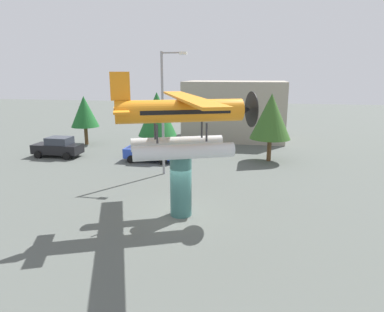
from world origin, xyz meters
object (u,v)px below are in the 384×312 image
storefront_building (235,110)px  tree_east (157,114)px  tree_center_back (271,116)px  tree_west (84,112)px  display_pedestal (181,185)px  floatplane_monument (183,121)px  car_mid_blue (151,151)px  streetlight_primary (165,106)px  car_near_black (58,147)px

storefront_building → tree_east: size_ratio=1.93×
storefront_building → tree_center_back: size_ratio=1.92×
tree_west → tree_center_back: tree_center_back is taller
display_pedestal → tree_west: 20.85m
storefront_building → tree_east: storefront_building is taller
storefront_building → tree_west: (-14.71, -6.26, 0.22)m
floatplane_monument → storefront_building: floatplane_monument is taller
car_mid_blue → storefront_building: 13.30m
car_mid_blue → streetlight_primary: size_ratio=0.49×
display_pedestal → car_mid_blue: display_pedestal is taller
car_near_black → tree_east: (8.40, 2.34, 2.79)m
car_near_black → car_mid_blue: bearing=-179.7°
streetlight_primary → tree_center_back: bearing=35.9°
display_pedestal → streetlight_primary: streetlight_primary is taller
floatplane_monument → tree_center_back: size_ratio=1.79×
streetlight_primary → tree_east: streetlight_primary is taller
display_pedestal → car_mid_blue: 11.51m
storefront_building → tree_center_back: 10.27m
display_pedestal → tree_east: size_ratio=0.58×
car_mid_blue → tree_east: (-0.08, 2.29, 2.79)m
display_pedestal → car_near_black: size_ratio=0.77×
tree_east → streetlight_primary: bearing=-67.8°
tree_west → display_pedestal: bearing=-49.3°
car_near_black → tree_center_back: bearing=-173.5°
tree_east → car_mid_blue: bearing=-88.1°
tree_center_back → floatplane_monument: bearing=-110.5°
tree_east → display_pedestal: bearing=-68.5°
car_near_black → tree_west: size_ratio=0.85×
car_mid_blue → tree_center_back: (9.67, 2.02, 2.85)m
car_mid_blue → streetlight_primary: 5.74m
floatplane_monument → car_near_black: size_ratio=2.38×
car_mid_blue → tree_west: bearing=-31.8°
floatplane_monument → car_mid_blue: 12.18m
car_near_black → streetlight_primary: 11.93m
tree_west → tree_east: bearing=-19.7°
display_pedestal → streetlight_primary: 8.22m
car_mid_blue → storefront_building: (6.06, 11.62, 2.28)m
car_mid_blue → display_pedestal: bearing=115.3°
tree_east → car_near_black: bearing=-164.4°
tree_west → storefront_building: bearing=23.1°
tree_east → tree_west: bearing=160.3°
car_mid_blue → streetlight_primary: streetlight_primary is taller
floatplane_monument → tree_center_back: 13.25m
tree_west → tree_center_back: (18.31, -3.33, 0.35)m
floatplane_monument → tree_west: (-13.68, 15.69, -1.54)m
display_pedestal → floatplane_monument: bearing=22.8°
display_pedestal → floatplane_monument: floatplane_monument is taller
car_mid_blue → tree_east: size_ratio=0.75×
streetlight_primary → storefront_building: bearing=75.6°
streetlight_primary → tree_east: bearing=112.2°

